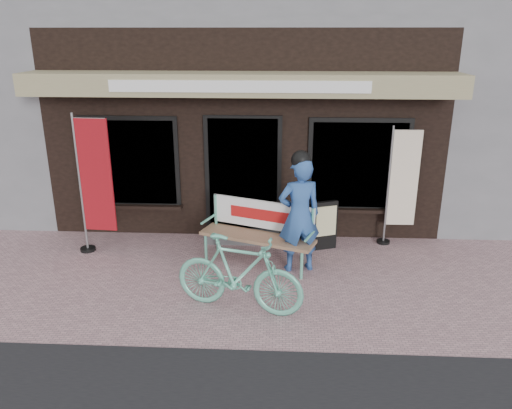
# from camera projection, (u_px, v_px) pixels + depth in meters

# --- Properties ---
(ground) EXTENTS (70.00, 70.00, 0.00)m
(ground) POSITION_uv_depth(u_px,v_px,m) (233.00, 288.00, 7.28)
(ground) COLOR #B58A90
(ground) RESTS_ON ground
(storefront) EXTENTS (7.00, 6.77, 6.00)m
(storefront) POSITION_uv_depth(u_px,v_px,m) (253.00, 58.00, 10.98)
(storefront) COLOR black
(storefront) RESTS_ON ground
(bench) EXTENTS (1.89, 1.08, 1.00)m
(bench) POSITION_uv_depth(u_px,v_px,m) (259.00, 228.00, 7.93)
(bench) COLOR #63C2A3
(bench) RESTS_ON ground
(person) EXTENTS (0.74, 0.58, 1.91)m
(person) POSITION_uv_depth(u_px,v_px,m) (299.00, 213.00, 7.56)
(person) COLOR #2D559C
(person) RESTS_ON ground
(bicycle) EXTENTS (1.83, 0.94, 1.06)m
(bicycle) POSITION_uv_depth(u_px,v_px,m) (239.00, 274.00, 6.55)
(bicycle) COLOR #63C2A3
(bicycle) RESTS_ON ground
(nobori_red) EXTENTS (0.69, 0.27, 2.35)m
(nobori_red) POSITION_uv_depth(u_px,v_px,m) (94.00, 183.00, 8.09)
(nobori_red) COLOR gray
(nobori_red) RESTS_ON ground
(nobori_cream) EXTENTS (0.61, 0.23, 2.09)m
(nobori_cream) POSITION_uv_depth(u_px,v_px,m) (401.00, 185.00, 8.46)
(nobori_cream) COLOR gray
(nobori_cream) RESTS_ON ground
(menu_stand) EXTENTS (0.43, 0.22, 0.86)m
(menu_stand) POSITION_uv_depth(u_px,v_px,m) (325.00, 225.00, 8.44)
(menu_stand) COLOR black
(menu_stand) RESTS_ON ground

